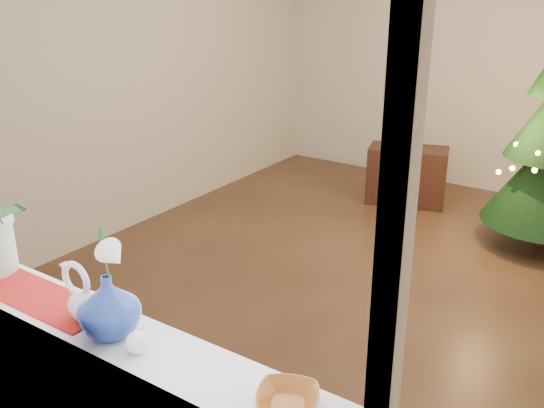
% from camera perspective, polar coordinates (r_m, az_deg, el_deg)
% --- Properties ---
extents(ground, '(5.00, 5.00, 0.00)m').
position_cam_1_polar(ground, '(4.35, 9.94, -7.70)').
color(ground, '#392217').
rests_on(ground, ground).
extents(wall_back, '(4.50, 0.10, 2.70)m').
position_cam_1_polar(wall_back, '(6.25, 20.69, 13.06)').
color(wall_back, beige).
rests_on(wall_back, ground).
extents(wall_front, '(4.50, 0.10, 2.70)m').
position_cam_1_polar(wall_front, '(1.95, -19.83, -1.67)').
color(wall_front, beige).
rests_on(wall_front, ground).
extents(wall_left, '(0.10, 5.00, 2.70)m').
position_cam_1_polar(wall_left, '(5.20, -12.69, 12.54)').
color(wall_left, beige).
rests_on(wall_left, ground).
extents(windowsill, '(2.20, 0.26, 0.04)m').
position_cam_1_polar(windowsill, '(2.22, -15.69, -11.40)').
color(windowsill, white).
rests_on(windowsill, window_apron).
extents(window_frame, '(2.22, 0.06, 1.60)m').
position_cam_1_polar(window_frame, '(1.87, -20.40, 8.57)').
color(window_frame, white).
rests_on(window_frame, windowsill).
extents(runner, '(0.70, 0.20, 0.01)m').
position_cam_1_polar(runner, '(2.48, -21.54, -7.91)').
color(runner, maroon).
rests_on(runner, windowsill).
extents(swan, '(0.27, 0.18, 0.21)m').
position_cam_1_polar(swan, '(2.20, -17.01, -8.26)').
color(swan, silver).
rests_on(swan, windowsill).
extents(blue_vase, '(0.24, 0.24, 0.25)m').
position_cam_1_polar(blue_vase, '(2.09, -15.14, -8.85)').
color(blue_vase, navy).
rests_on(blue_vase, windowsill).
extents(lily, '(0.14, 0.08, 0.19)m').
position_cam_1_polar(lily, '(2.00, -15.72, -3.35)').
color(lily, white).
rests_on(lily, blue_vase).
extents(paperweight, '(0.08, 0.08, 0.08)m').
position_cam_1_polar(paperweight, '(2.02, -12.60, -12.60)').
color(paperweight, white).
rests_on(paperweight, windowsill).
extents(amber_dish, '(0.20, 0.20, 0.04)m').
position_cam_1_polar(amber_dish, '(1.78, 1.49, -17.95)').
color(amber_dish, brown).
rests_on(amber_dish, windowsill).
extents(side_table, '(0.79, 0.56, 0.54)m').
position_cam_1_polar(side_table, '(5.88, 12.57, 2.64)').
color(side_table, black).
rests_on(side_table, ground).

